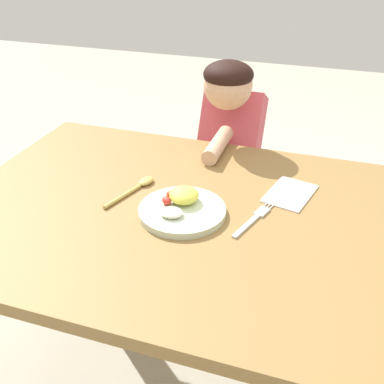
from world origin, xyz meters
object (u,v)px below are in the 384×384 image
Objects in this scene: fork at (255,218)px; person at (230,176)px; plate at (182,207)px; spoon at (138,186)px.

fork is 0.20× the size of person.
spoon is at bearing 154.27° from plate.
fork is at bearing 8.39° from plate.
plate is 1.16× the size of fork.
person is (-0.19, 0.54, -0.19)m from fork.
spoon reaches higher than fork.
plate is 0.18m from fork.
fork is 1.01× the size of spoon.
spoon is at bearing 73.15° from person.
fork is 0.60m from person.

